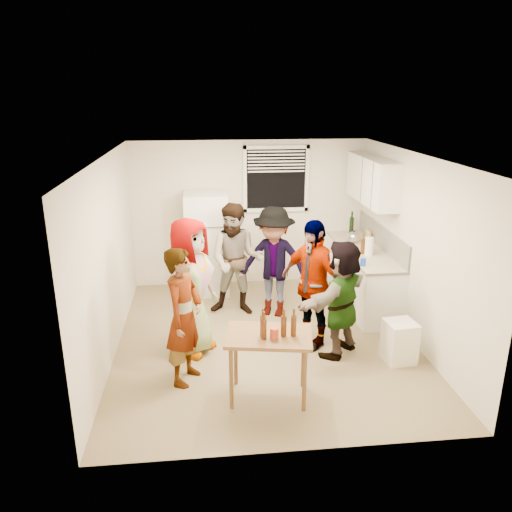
{
  "coord_description": "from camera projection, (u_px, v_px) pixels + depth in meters",
  "views": [
    {
      "loc": [
        -0.79,
        -6.11,
        3.25
      ],
      "look_at": [
        -0.11,
        0.22,
        1.15
      ],
      "focal_mm": 35.0,
      "sensor_mm": 36.0,
      "label": 1
    }
  ],
  "objects": [
    {
      "name": "counter_lower",
      "position": [
        362.0,
        277.0,
        8.0
      ],
      "size": [
        0.6,
        2.2,
        0.86
      ],
      "primitive_type": "cube",
      "color": "white",
      "rests_on": "ground"
    },
    {
      "name": "paper_towel",
      "position": [
        369.0,
        255.0,
        7.56
      ],
      "size": [
        0.13,
        0.13,
        0.27
      ],
      "primitive_type": "cylinder",
      "color": "white",
      "rests_on": "countertop"
    },
    {
      "name": "kettle",
      "position": [
        353.0,
        242.0,
        8.2
      ],
      "size": [
        0.26,
        0.22,
        0.2
      ],
      "primitive_type": null,
      "rotation": [
        0.0,
        0.0,
        -0.05
      ],
      "color": "silver",
      "rests_on": "countertop"
    },
    {
      "name": "wine_bottle",
      "position": [
        351.0,
        234.0,
        8.67
      ],
      "size": [
        0.07,
        0.07,
        0.3
      ],
      "primitive_type": "cylinder",
      "color": "black",
      "rests_on": "countertop"
    },
    {
      "name": "guest_black",
      "position": [
        310.0,
        343.0,
        6.79
      ],
      "size": [
        1.99,
        1.87,
        0.42
      ],
      "primitive_type": "imported",
      "rotation": [
        0.0,
        0.0,
        -0.9
      ],
      "color": "black",
      "rests_on": "ground"
    },
    {
      "name": "trash_bin",
      "position": [
        399.0,
        343.0,
        6.28
      ],
      "size": [
        0.4,
        0.4,
        0.53
      ],
      "primitive_type": "cube",
      "rotation": [
        0.0,
        0.0,
        0.11
      ],
      "color": "white",
      "rests_on": "ground"
    },
    {
      "name": "blue_cup",
      "position": [
        363.0,
        266.0,
        7.09
      ],
      "size": [
        0.08,
        0.08,
        0.11
      ],
      "primitive_type": "cylinder",
      "color": "blue",
      "rests_on": "countertop"
    },
    {
      "name": "guest_orange",
      "position": [
        338.0,
        352.0,
        6.55
      ],
      "size": [
        2.09,
        2.08,
        0.45
      ],
      "primitive_type": "imported",
      "rotation": [
        0.0,
        0.0,
        3.93
      ],
      "color": "#CA6E4D",
      "rests_on": "ground"
    },
    {
      "name": "refrigerator",
      "position": [
        207.0,
        243.0,
        8.3
      ],
      "size": [
        0.7,
        0.7,
        1.7
      ],
      "primitive_type": "cube",
      "color": "white",
      "rests_on": "ground"
    },
    {
      "name": "guest_back_right",
      "position": [
        273.0,
        314.0,
        7.68
      ],
      "size": [
        1.64,
        1.96,
        0.62
      ],
      "primitive_type": "imported",
      "rotation": [
        0.0,
        0.0,
        -0.39
      ],
      "color": "#3A3A3F",
      "rests_on": "ground"
    },
    {
      "name": "beer_bottle_counter",
      "position": [
        362.0,
        254.0,
        7.61
      ],
      "size": [
        0.06,
        0.06,
        0.23
      ],
      "primitive_type": "cylinder",
      "color": "#47230C",
      "rests_on": "countertop"
    },
    {
      "name": "beer_bottle_table",
      "position": [
        283.0,
        336.0,
        5.32
      ],
      "size": [
        0.06,
        0.06,
        0.23
      ],
      "primitive_type": "cylinder",
      "color": "#47230C",
      "rests_on": "serving_table"
    },
    {
      "name": "upper_cabinets",
      "position": [
        372.0,
        180.0,
        7.72
      ],
      "size": [
        0.34,
        1.6,
        0.7
      ],
      "primitive_type": "cube",
      "color": "white",
      "rests_on": "room"
    },
    {
      "name": "serving_table",
      "position": [
        268.0,
        396.0,
        5.6
      ],
      "size": [
        1.01,
        0.76,
        0.78
      ],
      "primitive_type": null,
      "rotation": [
        0.0,
        0.0,
        -0.17
      ],
      "color": "brown",
      "rests_on": "ground"
    },
    {
      "name": "picture_frame",
      "position": [
        369.0,
        236.0,
        8.25
      ],
      "size": [
        0.02,
        0.2,
        0.17
      ],
      "primitive_type": "cube",
      "color": "yellow",
      "rests_on": "countertop"
    },
    {
      "name": "window",
      "position": [
        276.0,
        179.0,
        8.42
      ],
      "size": [
        1.12,
        0.1,
        1.06
      ],
      "primitive_type": null,
      "color": "white",
      "rests_on": "room"
    },
    {
      "name": "room",
      "position": [
        265.0,
        340.0,
        6.87
      ],
      "size": [
        4.0,
        4.5,
        2.5
      ],
      "primitive_type": null,
      "color": "silver",
      "rests_on": "ground"
    },
    {
      "name": "countertop",
      "position": [
        364.0,
        250.0,
        7.85
      ],
      "size": [
        0.64,
        2.22,
        0.04
      ],
      "primitive_type": "cube",
      "color": "#C3B59B",
      "rests_on": "counter_lower"
    },
    {
      "name": "guest_stripe",
      "position": [
        187.0,
        379.0,
        5.93
      ],
      "size": [
        1.74,
        1.22,
        0.39
      ],
      "primitive_type": "imported",
      "rotation": [
        0.0,
        0.0,
        1.15
      ],
      "color": "#141933",
      "rests_on": "ground"
    },
    {
      "name": "red_cup",
      "position": [
        274.0,
        338.0,
        5.27
      ],
      "size": [
        0.09,
        0.09,
        0.12
      ],
      "primitive_type": "cylinder",
      "color": "#AA3B1C",
      "rests_on": "serving_table"
    },
    {
      "name": "guest_back_left",
      "position": [
        237.0,
        312.0,
        7.73
      ],
      "size": [
        1.19,
        1.86,
        0.65
      ],
      "primitive_type": "imported",
      "rotation": [
        0.0,
        0.0,
        -0.22
      ],
      "color": "brown",
      "rests_on": "ground"
    },
    {
      "name": "guest_grey",
      "position": [
        193.0,
        350.0,
        6.6
      ],
      "size": [
        1.99,
        1.73,
        0.57
      ],
      "primitive_type": "imported",
      "rotation": [
        0.0,
        0.0,
        0.98
      ],
      "color": "gray",
      "rests_on": "ground"
    },
    {
      "name": "backsplash",
      "position": [
        382.0,
        237.0,
        7.82
      ],
      "size": [
        0.03,
        2.2,
        0.36
      ],
      "primitive_type": "cube",
      "color": "#A7A298",
      "rests_on": "countertop"
    }
  ]
}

